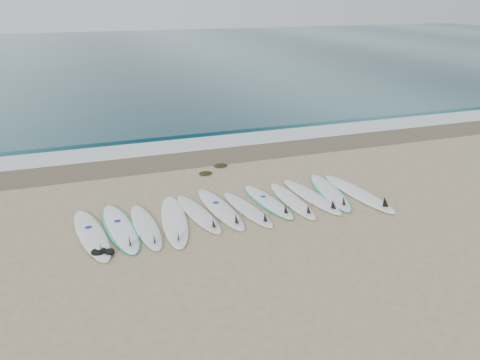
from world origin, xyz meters
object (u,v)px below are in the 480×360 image
object	(u,v)px
surfboard_6	(248,210)
leash_coil	(101,253)
surfboard_0	(92,235)
surfboard_11	(360,194)

from	to	relation	value
surfboard_6	leash_coil	size ratio (longest dim) A/B	5.09
surfboard_0	surfboard_11	world-z (taller)	surfboard_11
surfboard_11	leash_coil	world-z (taller)	surfboard_11
surfboard_6	leash_coil	world-z (taller)	surfboard_6
surfboard_11	surfboard_0	bearing A→B (deg)	174.24
surfboard_6	leash_coil	bearing A→B (deg)	-174.75
surfboard_0	leash_coil	xyz separation A→B (m)	(0.14, -0.82, -0.01)
surfboard_0	surfboard_11	xyz separation A→B (m)	(6.74, 0.02, 0.00)
surfboard_0	surfboard_6	size ratio (longest dim) A/B	1.17
surfboard_11	leash_coil	distance (m)	6.65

